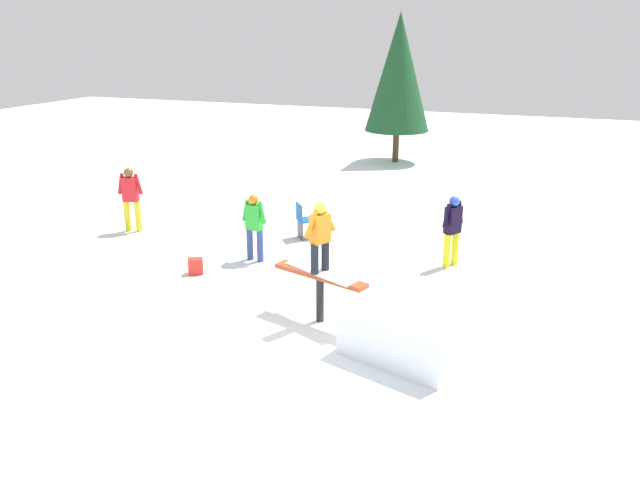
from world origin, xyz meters
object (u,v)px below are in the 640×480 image
rail_feature (320,282)px  folding_chair (305,222)px  bystander_black (453,227)px  backpack_on_snow (196,266)px  bystander_green (254,224)px  bystander_red (131,196)px  pine_tree_near (399,73)px  main_rider_on_rail (320,240)px

rail_feature → folding_chair: rail_feature is taller
bystander_black → backpack_on_snow: bearing=145.8°
bystander_black → folding_chair: bystander_black is taller
bystander_green → backpack_on_snow: 1.57m
bystander_red → pine_tree_near: (-4.08, -10.92, 2.43)m
bystander_black → backpack_on_snow: (4.92, 2.34, -0.71)m
rail_feature → main_rider_on_rail: (0.00, 0.00, 0.78)m
bystander_red → backpack_on_snow: (-3.02, 1.99, -0.75)m
folding_chair → pine_tree_near: pine_tree_near is taller
folding_chair → backpack_on_snow: 3.28m
bystander_green → folding_chair: (-0.45, -1.85, -0.43)m
bystander_green → pine_tree_near: (-0.25, -11.74, 2.51)m
rail_feature → backpack_on_snow: rail_feature is taller
main_rider_on_rail → bystander_black: main_rider_on_rail is taller
bystander_green → bystander_black: 4.27m
rail_feature → pine_tree_near: (2.16, -14.08, 2.62)m
folding_chair → backpack_on_snow: (1.26, 3.02, -0.24)m
bystander_green → main_rider_on_rail: bearing=142.2°
bystander_green → bystander_black: bystander_black is taller
main_rider_on_rail → pine_tree_near: 14.36m
bystander_green → bystander_red: (3.83, -0.82, 0.08)m
bystander_green → backpack_on_snow: (0.81, 1.17, -0.67)m
bystander_black → folding_chair: bearing=109.9°
bystander_green → backpack_on_snow: size_ratio=4.42×
rail_feature → backpack_on_snow: 3.48m
main_rider_on_rail → backpack_on_snow: (3.22, -1.17, -1.34)m
main_rider_on_rail → bystander_red: main_rider_on_rail is taller
folding_chair → main_rider_on_rail: bearing=166.4°
rail_feature → folding_chair: bearing=-47.5°
main_rider_on_rail → backpack_on_snow: main_rider_on_rail is taller
rail_feature → folding_chair: size_ratio=2.09×
main_rider_on_rail → pine_tree_near: pine_tree_near is taller
folding_chair → backpack_on_snow: bearing=118.6°
folding_chair → pine_tree_near: size_ratio=0.16×
bystander_black → bystander_red: (7.94, 0.35, 0.04)m
bystander_black → bystander_red: bearing=122.9°
bystander_green → bystander_black: size_ratio=0.96×
bystander_green → backpack_on_snow: bystander_green is taller
folding_chair → bystander_black: bearing=-139.1°
main_rider_on_rail → bystander_red: 7.02m
bystander_black → backpack_on_snow: bystander_black is taller
main_rider_on_rail → folding_chair: (1.96, -4.19, -1.10)m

